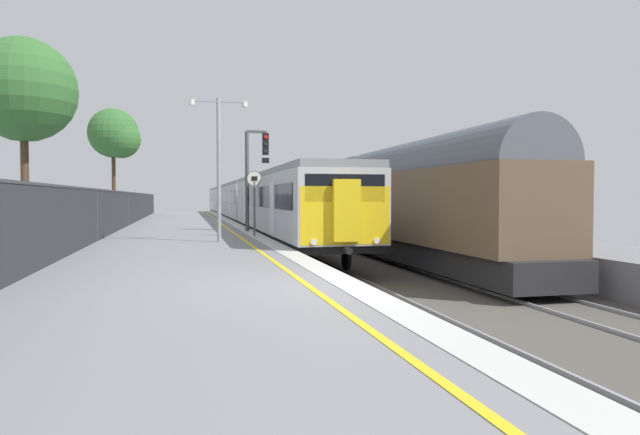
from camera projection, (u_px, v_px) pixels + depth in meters
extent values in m
cube|color=gray|center=(181.00, 321.00, 9.38)|extent=(6.40, 110.00, 1.00)
cube|color=silver|center=(350.00, 284.00, 10.03)|extent=(0.60, 110.00, 0.01)
cube|color=yellow|center=(308.00, 286.00, 9.86)|extent=(0.12, 110.00, 0.01)
cube|color=#4C4742|center=(626.00, 329.00, 11.42)|extent=(11.00, 110.00, 0.20)
cube|color=gray|center=(402.00, 335.00, 10.30)|extent=(0.07, 110.00, 0.08)
cube|color=gray|center=(474.00, 331.00, 10.63)|extent=(0.07, 110.00, 0.08)
cube|color=gray|center=(591.00, 324.00, 11.22)|extent=(0.07, 110.00, 0.08)
cube|color=#B7B7BC|center=(287.00, 203.00, 25.74)|extent=(2.80, 19.16, 2.30)
cube|color=black|center=(287.00, 232.00, 25.78)|extent=(2.64, 18.56, 0.25)
cube|color=gray|center=(287.00, 175.00, 25.69)|extent=(2.68, 19.16, 0.24)
cube|color=black|center=(256.00, 197.00, 25.40)|extent=(0.02, 17.56, 0.84)
cube|color=silver|center=(272.00, 208.00, 20.76)|extent=(0.03, 1.10, 1.90)
cube|color=silver|center=(245.00, 204.00, 30.07)|extent=(0.03, 1.10, 1.90)
cylinder|color=black|center=(301.00, 259.00, 18.83)|extent=(0.12, 0.84, 0.84)
cylinder|color=black|center=(346.00, 258.00, 19.20)|extent=(0.12, 0.84, 0.84)
cylinder|color=black|center=(252.00, 233.00, 32.40)|extent=(0.12, 0.84, 0.84)
cylinder|color=black|center=(279.00, 233.00, 32.77)|extent=(0.12, 0.84, 0.84)
cube|color=#B7B7BC|center=(243.00, 201.00, 44.94)|extent=(2.80, 19.16, 2.30)
cube|color=black|center=(243.00, 217.00, 44.99)|extent=(2.64, 18.56, 0.25)
cube|color=gray|center=(243.00, 185.00, 44.90)|extent=(2.68, 19.16, 0.24)
cube|color=black|center=(225.00, 197.00, 44.61)|extent=(0.02, 17.56, 0.84)
cube|color=silver|center=(230.00, 203.00, 39.96)|extent=(0.03, 1.10, 1.90)
cube|color=silver|center=(221.00, 202.00, 49.28)|extent=(0.03, 1.10, 1.90)
cylinder|color=black|center=(242.00, 228.00, 38.04)|extent=(0.12, 0.84, 0.84)
cylinder|color=black|center=(265.00, 228.00, 38.40)|extent=(0.12, 0.84, 0.84)
cylinder|color=black|center=(227.00, 220.00, 51.61)|extent=(0.12, 0.84, 0.84)
cylinder|color=black|center=(244.00, 220.00, 51.97)|extent=(0.12, 0.84, 0.84)
cube|color=#B7B7BC|center=(226.00, 200.00, 64.15)|extent=(2.80, 19.16, 2.30)
cube|color=black|center=(226.00, 211.00, 64.20)|extent=(2.64, 18.56, 0.25)
cube|color=gray|center=(226.00, 189.00, 64.11)|extent=(2.68, 19.16, 0.24)
cube|color=black|center=(213.00, 197.00, 63.81)|extent=(0.02, 17.56, 0.84)
cube|color=silver|center=(215.00, 201.00, 59.17)|extent=(0.03, 1.10, 1.90)
cube|color=silver|center=(211.00, 201.00, 68.48)|extent=(0.03, 1.10, 1.90)
cylinder|color=black|center=(223.00, 218.00, 57.25)|extent=(0.12, 0.84, 0.84)
cylinder|color=black|center=(238.00, 218.00, 57.61)|extent=(0.12, 0.84, 0.84)
cylinder|color=black|center=(216.00, 214.00, 70.82)|extent=(0.12, 0.84, 0.84)
cylinder|color=black|center=(228.00, 214.00, 71.18)|extent=(0.12, 0.84, 0.84)
cube|color=yellow|center=(345.00, 215.00, 16.47)|extent=(2.70, 0.10, 1.70)
cube|color=black|center=(345.00, 188.00, 16.44)|extent=(2.40, 0.08, 0.80)
cube|color=yellow|center=(346.00, 210.00, 16.33)|extent=(0.80, 0.24, 1.80)
cylinder|color=white|center=(314.00, 242.00, 16.22)|extent=(0.18, 0.06, 0.18)
cylinder|color=white|center=(377.00, 241.00, 16.66)|extent=(0.18, 0.06, 0.18)
cylinder|color=black|center=(348.00, 251.00, 16.23)|extent=(0.20, 0.35, 0.20)
cube|color=black|center=(243.00, 182.00, 44.89)|extent=(0.60, 0.90, 0.20)
cube|color=#232326|center=(428.00, 251.00, 20.48)|extent=(2.30, 14.60, 0.79)
cube|color=brown|center=(428.00, 206.00, 20.42)|extent=(2.60, 13.80, 2.44)
cylinder|color=#515660|center=(428.00, 172.00, 20.38)|extent=(2.39, 13.40, 2.39)
cylinder|color=black|center=(483.00, 274.00, 15.15)|extent=(0.12, 0.84, 0.84)
cylinder|color=black|center=(535.00, 272.00, 15.51)|extent=(0.12, 0.84, 0.84)
cylinder|color=black|center=(362.00, 243.00, 25.45)|extent=(0.12, 0.84, 0.84)
cylinder|color=black|center=(395.00, 242.00, 25.82)|extent=(0.12, 0.84, 0.84)
cube|color=#232326|center=(325.00, 228.00, 35.45)|extent=(2.30, 14.60, 0.79)
cube|color=brown|center=(325.00, 202.00, 35.39)|extent=(2.60, 13.80, 2.44)
cylinder|color=#515660|center=(325.00, 183.00, 35.35)|extent=(2.39, 13.40, 2.39)
cylinder|color=black|center=(335.00, 236.00, 30.12)|extent=(0.12, 0.84, 0.84)
cylinder|color=black|center=(363.00, 235.00, 30.48)|extent=(0.12, 0.84, 0.84)
cylinder|color=black|center=(297.00, 226.00, 40.43)|extent=(0.12, 0.84, 0.84)
cylinder|color=black|center=(318.00, 226.00, 40.79)|extent=(0.12, 0.84, 0.84)
cylinder|color=#47474C|center=(247.00, 182.00, 25.88)|extent=(0.18, 0.18, 4.54)
cube|color=#47474C|center=(257.00, 132.00, 25.91)|extent=(0.90, 0.12, 0.12)
cube|color=black|center=(265.00, 144.00, 26.02)|extent=(0.28, 0.20, 1.00)
cylinder|color=red|center=(266.00, 137.00, 25.89)|extent=(0.16, 0.04, 0.16)
cylinder|color=black|center=(266.00, 144.00, 25.90)|extent=(0.16, 0.04, 0.16)
cylinder|color=black|center=(266.00, 151.00, 25.91)|extent=(0.16, 0.04, 0.16)
cube|color=black|center=(266.00, 160.00, 26.05)|extent=(0.32, 0.16, 0.24)
cylinder|color=#59595B|center=(254.00, 208.00, 22.43)|extent=(0.08, 0.08, 2.23)
cylinder|color=black|center=(254.00, 179.00, 22.38)|extent=(0.59, 0.02, 0.59)
cylinder|color=silver|center=(254.00, 179.00, 22.37)|extent=(0.56, 0.02, 0.56)
cube|color=black|center=(254.00, 179.00, 22.36)|extent=(0.24, 0.01, 0.18)
cylinder|color=#93999E|center=(219.00, 170.00, 19.67)|extent=(0.14, 0.14, 4.97)
cube|color=#93999E|center=(232.00, 102.00, 19.69)|extent=(0.90, 0.08, 0.08)
cylinder|color=silver|center=(245.00, 104.00, 19.80)|extent=(0.20, 0.20, 0.18)
cube|color=#93999E|center=(205.00, 101.00, 19.48)|extent=(0.90, 0.08, 0.08)
cylinder|color=silver|center=(192.00, 102.00, 19.38)|extent=(0.20, 0.20, 0.18)
cylinder|color=#38383D|center=(97.00, 215.00, 20.00)|extent=(0.07, 0.07, 1.83)
cylinder|color=#38383D|center=(129.00, 209.00, 31.36)|extent=(0.07, 0.07, 1.83)
cylinder|color=#38383D|center=(143.00, 206.00, 42.72)|extent=(0.07, 0.07, 1.83)
cylinder|color=#38383D|center=(152.00, 204.00, 54.09)|extent=(0.07, 0.07, 1.83)
cylinder|color=#473323|center=(114.00, 182.00, 42.78)|extent=(0.29, 0.29, 5.36)
sphere|color=#33662D|center=(113.00, 133.00, 42.65)|extent=(3.70, 3.70, 3.70)
sphere|color=#33662D|center=(121.00, 139.00, 42.46)|extent=(2.88, 2.88, 2.88)
cylinder|color=#473323|center=(25.00, 179.00, 20.65)|extent=(0.28, 0.28, 4.41)
sphere|color=#33662D|center=(23.00, 90.00, 20.54)|extent=(3.75, 3.75, 3.75)
sphere|color=#33662D|center=(40.00, 105.00, 20.98)|extent=(2.17, 2.17, 2.17)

